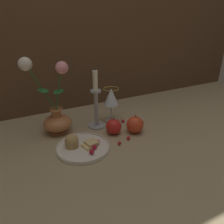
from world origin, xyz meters
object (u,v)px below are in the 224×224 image
object	(u,v)px
wine_glass	(111,98)
candlestick	(96,106)
apple_beside_vase	(135,125)
plate_with_pastries	(81,146)
vase	(55,113)
apple_near_glass	(114,127)

from	to	relation	value
wine_glass	candlestick	xyz separation A→B (m)	(-0.10, -0.03, -0.02)
apple_beside_vase	plate_with_pastries	bearing A→B (deg)	-176.01
vase	candlestick	distance (m)	0.19
plate_with_pastries	wine_glass	bearing A→B (deg)	38.52
vase	apple_beside_vase	bearing A→B (deg)	-26.43
candlestick	apple_beside_vase	distance (m)	0.20
plate_with_pastries	apple_beside_vase	distance (m)	0.27
vase	candlestick	bearing A→B (deg)	-9.12
plate_with_pastries	apple_beside_vase	size ratio (longest dim) A/B	2.41
apple_near_glass	apple_beside_vase	bearing A→B (deg)	-19.85
candlestick	apple_beside_vase	bearing A→B (deg)	-43.77
apple_near_glass	candlestick	bearing A→B (deg)	114.02
plate_with_pastries	candlestick	distance (m)	0.22
wine_glass	apple_beside_vase	size ratio (longest dim) A/B	1.89
plate_with_pastries	candlestick	bearing A→B (deg)	48.37
candlestick	apple_near_glass	bearing A→B (deg)	-65.98
vase	apple_beside_vase	world-z (taller)	vase
vase	apple_near_glass	size ratio (longest dim) A/B	4.22
plate_with_pastries	apple_near_glass	world-z (taller)	apple_near_glass
vase	wine_glass	bearing A→B (deg)	0.26
vase	apple_beside_vase	size ratio (longest dim) A/B	3.87
candlestick	apple_near_glass	world-z (taller)	candlestick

